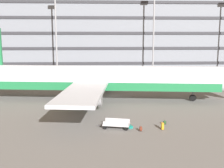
% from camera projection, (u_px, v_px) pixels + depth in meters
% --- Properties ---
extents(ground_plane, '(600.00, 600.00, 0.00)m').
position_uv_depth(ground_plane, '(111.00, 97.00, 42.30)').
color(ground_plane, slate).
extents(terminal_structure, '(127.99, 19.39, 19.63)m').
position_uv_depth(terminal_structure, '(104.00, 33.00, 82.52)').
color(terminal_structure, slate).
rests_on(terminal_structure, ground_plane).
extents(airliner, '(39.76, 32.35, 10.12)m').
position_uv_depth(airliner, '(98.00, 79.00, 39.97)').
color(airliner, silver).
rests_on(airliner, ground_plane).
extents(light_mast_left, '(1.80, 0.50, 19.41)m').
position_uv_depth(light_mast_left, '(56.00, 26.00, 67.14)').
color(light_mast_left, gray).
rests_on(light_mast_left, ground_plane).
extents(light_mast_center_left, '(1.80, 0.50, 20.51)m').
position_uv_depth(light_mast_center_left, '(154.00, 24.00, 68.15)').
color(light_mast_center_left, gray).
rests_on(light_mast_center_left, ground_plane).
extents(suitcase_silver, '(0.60, 0.72, 0.24)m').
position_uv_depth(suitcase_silver, '(130.00, 127.00, 27.90)').
color(suitcase_silver, '#147266').
rests_on(suitcase_silver, ground_plane).
extents(suitcase_large, '(0.22, 0.42, 0.84)m').
position_uv_depth(suitcase_large, '(162.00, 126.00, 27.36)').
color(suitcase_large, orange).
rests_on(suitcase_large, ground_plane).
extents(backpack_purple, '(0.32, 0.28, 0.57)m').
position_uv_depth(backpack_purple, '(141.00, 129.00, 26.80)').
color(backpack_purple, '#592619').
rests_on(backpack_purple, ground_plane).
extents(backpack_orange, '(0.40, 0.31, 0.48)m').
position_uv_depth(backpack_orange, '(165.00, 123.00, 28.93)').
color(backpack_orange, '#264C26').
rests_on(backpack_orange, ground_plane).
extents(baggage_cart, '(3.37, 1.85, 0.82)m').
position_uv_depth(baggage_cart, '(116.00, 124.00, 27.75)').
color(baggage_cart, '#B7B7BC').
rests_on(baggage_cart, ground_plane).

